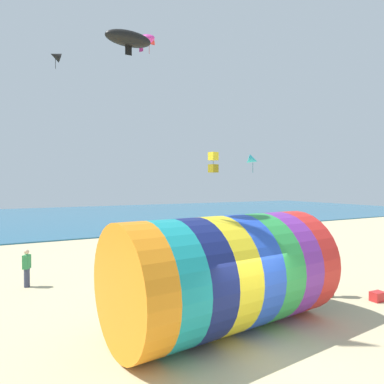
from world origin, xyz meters
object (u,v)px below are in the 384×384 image
object	(u,v)px
giant_inflatable_tube	(224,273)
kite_red_delta	(149,42)
bystander_near_water	(27,268)
kite_yellow_box	(213,162)
cooler_box	(378,296)
kite_black_parafoil	(128,39)
kite_black_delta	(55,56)
kite_cyan_delta	(253,160)
kite_handler	(331,275)
kite_magenta_parafoil	(141,41)

from	to	relation	value
giant_inflatable_tube	kite_red_delta	size ratio (longest dim) A/B	5.65
kite_red_delta	bystander_near_water	bearing A→B (deg)	-140.18
kite_yellow_box	bystander_near_water	xyz separation A→B (m)	(-12.65, -5.01, -5.23)
kite_yellow_box	cooler_box	distance (m)	14.65
giant_inflatable_tube	kite_black_parafoil	distance (m)	7.80
cooler_box	giant_inflatable_tube	bearing A→B (deg)	173.74
kite_red_delta	kite_yellow_box	world-z (taller)	kite_red_delta
kite_black_delta	cooler_box	bearing A→B (deg)	-60.82
kite_cyan_delta	giant_inflatable_tube	bearing A→B (deg)	-132.51
kite_handler	kite_magenta_parafoil	xyz separation A→B (m)	(-6.70, 3.18, 9.00)
kite_handler	kite_red_delta	xyz separation A→B (m)	(-2.03, 14.25, 13.91)
kite_cyan_delta	bystander_near_water	size ratio (longest dim) A/B	0.76
kite_black_parafoil	kite_handler	bearing A→B (deg)	-8.53
kite_red_delta	cooler_box	xyz separation A→B (m)	(3.21, -15.41, -14.59)
kite_yellow_box	cooler_box	xyz separation A→B (m)	(-0.99, -13.37, -5.89)
giant_inflatable_tube	kite_black_delta	bearing A→B (deg)	100.00
kite_handler	bystander_near_water	distance (m)	12.72
kite_yellow_box	cooler_box	size ratio (longest dim) A/B	3.06
giant_inflatable_tube	kite_black_parafoil	bearing A→B (deg)	146.69
kite_black_delta	kite_red_delta	distance (m)	6.56
kite_handler	bystander_near_water	bearing A→B (deg)	145.52
kite_cyan_delta	kite_black_delta	bearing A→B (deg)	149.68
kite_magenta_parafoil	kite_black_parafoil	xyz separation A→B (m)	(-1.15, -2.01, -0.90)
kite_black_parafoil	kite_yellow_box	xyz separation A→B (m)	(10.02, 11.03, -2.90)
giant_inflatable_tube	kite_yellow_box	size ratio (longest dim) A/B	4.53
giant_inflatable_tube	kite_handler	bearing A→B (deg)	4.74
kite_handler	cooler_box	distance (m)	1.79
kite_red_delta	cooler_box	world-z (taller)	kite_red_delta
giant_inflatable_tube	kite_yellow_box	distance (m)	15.36
kite_black_delta	kite_black_parafoil	world-z (taller)	kite_black_delta
kite_cyan_delta	kite_black_delta	xyz separation A→B (m)	(-11.46, 6.70, 7.03)
bystander_near_water	cooler_box	bearing A→B (deg)	-35.65
kite_handler	kite_cyan_delta	distance (m)	10.86
kite_red_delta	bystander_near_water	distance (m)	17.76
kite_magenta_parafoil	kite_handler	bearing A→B (deg)	-25.43
kite_yellow_box	kite_cyan_delta	bearing A→B (deg)	-71.82
kite_red_delta	kite_black_delta	bearing A→B (deg)	167.14
kite_black_delta	cooler_box	distance (m)	23.20
kite_handler	cooler_box	xyz separation A→B (m)	(1.18, -1.16, -0.68)
giant_inflatable_tube	kite_handler	distance (m)	5.47
kite_handler	kite_black_parafoil	distance (m)	11.34
kite_handler	kite_yellow_box	size ratio (longest dim) A/B	1.06
kite_magenta_parafoil	kite_yellow_box	xyz separation A→B (m)	(8.87, 9.03, -3.80)
cooler_box	kite_yellow_box	bearing A→B (deg)	85.75
kite_handler	kite_magenta_parafoil	world-z (taller)	kite_magenta_parafoil
kite_cyan_delta	kite_black_parafoil	world-z (taller)	kite_black_parafoil
kite_cyan_delta	kite_yellow_box	xyz separation A→B (m)	(-1.07, 3.25, -0.01)
giant_inflatable_tube	kite_magenta_parafoil	distance (m)	8.99
bystander_near_water	cooler_box	world-z (taller)	bystander_near_water
cooler_box	kite_black_parafoil	bearing A→B (deg)	165.45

